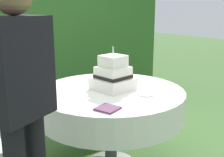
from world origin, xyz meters
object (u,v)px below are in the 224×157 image
at_px(serving_plate_far, 146,94).
at_px(wedding_cake, 113,76).
at_px(standing_person, 21,104).
at_px(serving_plate_near, 132,76).
at_px(cake_table, 111,103).
at_px(napkin_stack, 108,109).

bearing_deg(serving_plate_far, wedding_cake, 112.03).
relative_size(wedding_cake, standing_person, 0.24).
bearing_deg(standing_person, serving_plate_near, 26.63).
height_order(cake_table, standing_person, standing_person).
xyz_separation_m(cake_table, napkin_stack, (-0.30, -0.38, 0.13)).
bearing_deg(napkin_stack, wedding_cake, 49.49).
height_order(wedding_cake, standing_person, standing_person).
distance_m(serving_plate_near, serving_plate_far, 0.61).
height_order(cake_table, napkin_stack, napkin_stack).
relative_size(wedding_cake, napkin_stack, 2.54).
bearing_deg(cake_table, napkin_stack, -128.60).
height_order(serving_plate_near, standing_person, standing_person).
relative_size(wedding_cake, serving_plate_near, 2.99).
bearing_deg(serving_plate_far, standing_person, -171.41).
bearing_deg(serving_plate_far, napkin_stack, -168.14).
bearing_deg(wedding_cake, cake_table, -158.71).
distance_m(napkin_stack, standing_person, 0.66).
height_order(serving_plate_far, standing_person, standing_person).
xyz_separation_m(cake_table, serving_plate_far, (0.15, -0.28, 0.13)).
bearing_deg(serving_plate_near, napkin_stack, -140.37).
bearing_deg(standing_person, serving_plate_far, 8.59).
bearing_deg(cake_table, wedding_cake, 21.29).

